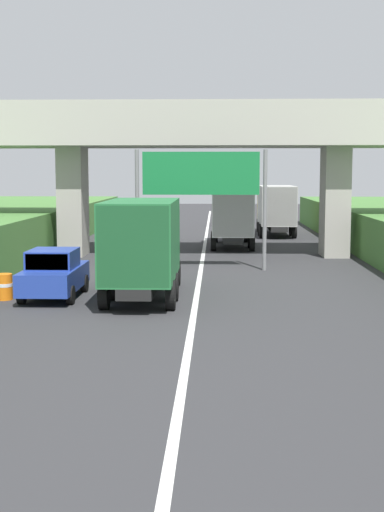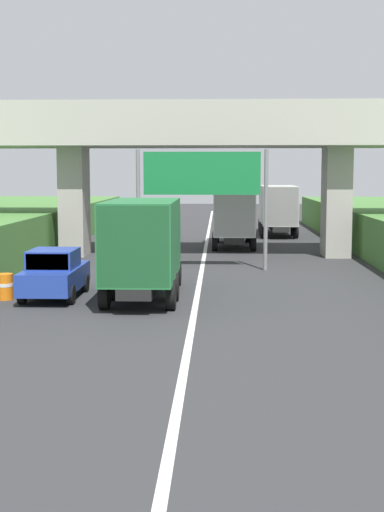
{
  "view_description": "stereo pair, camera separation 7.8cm",
  "coord_description": "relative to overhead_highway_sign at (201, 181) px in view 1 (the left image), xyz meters",
  "views": [
    {
      "loc": [
        0.69,
        0.6,
        4.41
      ],
      "look_at": [
        0.0,
        21.16,
        2.0
      ],
      "focal_mm": 50.79,
      "sensor_mm": 36.0,
      "label": 1
    },
    {
      "loc": [
        0.77,
        0.61,
        4.41
      ],
      "look_at": [
        0.0,
        21.16,
        2.0
      ],
      "focal_mm": 50.79,
      "sensor_mm": 36.0,
      "label": 2
    }
  ],
  "objects": [
    {
      "name": "car_white",
      "position": [
        1.47,
        27.82,
        -3.12
      ],
      "size": [
        1.86,
        4.1,
        1.72
      ],
      "color": "silver",
      "rests_on": "ground"
    },
    {
      "name": "truck_yellow",
      "position": [
        4.79,
        17.96,
        -2.04
      ],
      "size": [
        2.44,
        7.3,
        3.44
      ],
      "color": "black",
      "rests_on": "ground"
    },
    {
      "name": "construction_barrel_4",
      "position": [
        -6.62,
        -7.87,
        -3.52
      ],
      "size": [
        0.57,
        0.57,
        0.9
      ],
      "color": "orange",
      "rests_on": "ground"
    },
    {
      "name": "truck_black",
      "position": [
        1.61,
        10.07,
        -2.04
      ],
      "size": [
        2.44,
        7.3,
        3.44
      ],
      "color": "black",
      "rests_on": "ground"
    },
    {
      "name": "lane_centre_stripe",
      "position": [
        0.0,
        -2.13,
        -3.97
      ],
      "size": [
        0.2,
        101.56,
        0.01
      ],
      "primitive_type": "cube",
      "color": "white",
      "rests_on": "ground"
    },
    {
      "name": "truck_green",
      "position": [
        -1.83,
        -7.27,
        -2.04
      ],
      "size": [
        2.44,
        7.3,
        3.44
      ],
      "color": "black",
      "rests_on": "ground"
    },
    {
      "name": "car_blue",
      "position": [
        -4.97,
        -7.47,
        -3.12
      ],
      "size": [
        1.86,
        4.1,
        1.72
      ],
      "color": "#233D9E",
      "rests_on": "ground"
    },
    {
      "name": "overpass_bridge",
      "position": [
        0.0,
        5.57,
        1.98
      ],
      "size": [
        40.0,
        4.8,
        7.88
      ],
      "color": "#ADA89E",
      "rests_on": "ground"
    },
    {
      "name": "overhead_highway_sign",
      "position": [
        0.0,
        0.0,
        0.0
      ],
      "size": [
        5.88,
        0.18,
        5.38
      ],
      "color": "slate",
      "rests_on": "ground"
    }
  ]
}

